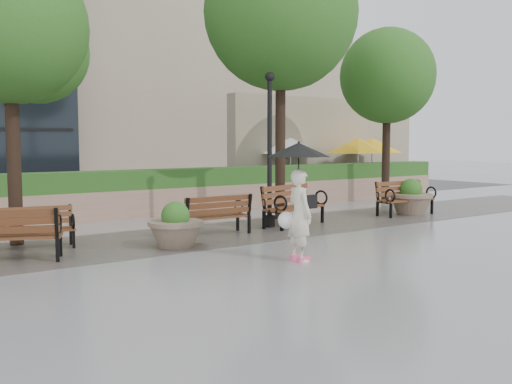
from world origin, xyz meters
TOP-DOWN VIEW (x-y plane):
  - ground at (0.00, 0.00)m, footprint 100.00×100.00m
  - cobble_strip at (0.00, 3.00)m, footprint 28.00×3.20m
  - hedge_wall at (0.00, 7.00)m, footprint 24.00×0.80m
  - cafe_wall at (9.50, 10.00)m, footprint 10.00×0.60m
  - cafe_hedge at (9.00, 7.80)m, footprint 8.00×0.50m
  - asphalt_street at (0.00, 11.00)m, footprint 40.00×7.00m
  - bldg_stone at (10.00, 23.00)m, footprint 18.00×10.00m
  - bench_0 at (-5.19, 2.55)m, footprint 1.94×1.37m
  - bench_1 at (-4.52, 3.48)m, footprint 1.66×0.90m
  - bench_2 at (-0.68, 2.86)m, footprint 1.75×0.70m
  - bench_3 at (1.79, 2.96)m, footprint 2.07×1.28m
  - bench_4 at (5.83, 2.72)m, footprint 1.88×0.80m
  - planter_left at (-2.08, 2.06)m, footprint 1.12×1.12m
  - planter_right at (6.11, 2.74)m, footprint 1.28×1.28m
  - lamppost at (1.16, 3.16)m, footprint 0.28×0.28m
  - tree_0 at (-4.50, 4.32)m, footprint 3.29×3.16m
  - tree_1 at (2.47, 4.28)m, footprint 4.18×4.18m
  - tree_2 at (8.21, 5.52)m, footprint 3.42×3.32m
  - patio_umb_white at (6.84, 9.30)m, footprint 2.50×2.50m
  - patio_umb_yellow_a at (9.35, 8.06)m, footprint 2.50×2.50m
  - patio_umb_yellow_b at (10.70, 8.54)m, footprint 2.50×2.50m
  - pedestrian at (-0.88, -0.40)m, footprint 1.16×1.16m

SIDE VIEW (x-z plane):
  - ground at x=0.00m, z-range 0.00..0.00m
  - asphalt_street at x=0.00m, z-range 0.00..0.00m
  - cobble_strip at x=0.00m, z-range 0.00..0.01m
  - bench_1 at x=-4.52m, z-range -0.17..0.68m
  - bench_2 at x=-0.68m, z-range -0.19..0.74m
  - bench_0 at x=-5.19m, z-range -0.20..0.78m
  - bench_4 at x=5.83m, z-range -0.20..0.79m
  - bench_3 at x=1.79m, z-range -0.21..0.83m
  - planter_left at x=-2.08m, z-range -0.10..0.84m
  - planter_right at x=6.11m, z-range -0.12..0.95m
  - cafe_hedge at x=9.00m, z-range 0.00..0.90m
  - hedge_wall at x=0.00m, z-range -0.01..1.34m
  - pedestrian at x=-0.88m, z-range 0.23..2.36m
  - lamppost at x=1.16m, z-range -0.24..3.64m
  - patio_umb_white at x=6.84m, z-range 0.84..3.14m
  - patio_umb_yellow_a at x=9.35m, z-range 0.84..3.14m
  - patio_umb_yellow_b at x=10.70m, z-range 0.84..3.14m
  - cafe_wall at x=9.50m, z-range 0.00..4.00m
  - tree_2 at x=8.21m, z-range 1.28..7.39m
  - tree_0 at x=-4.50m, z-range 1.33..7.41m
  - tree_1 at x=2.47m, z-range 1.63..9.36m
  - bldg_stone at x=10.00m, z-range 0.00..20.00m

